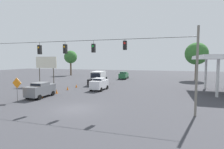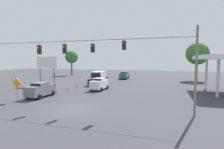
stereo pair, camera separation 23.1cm
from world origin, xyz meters
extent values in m
plane|color=#3D3D42|center=(0.00, 0.00, 0.00)|extent=(140.00, 140.00, 0.00)
cylinder|color=slate|center=(-11.05, -0.98, 3.86)|extent=(0.20, 0.20, 7.72)
cylinder|color=black|center=(0.00, -0.98, 6.80)|extent=(22.09, 0.04, 0.04)
cube|color=black|center=(-4.80, -0.98, 6.22)|extent=(0.32, 0.36, 0.85)
cylinder|color=black|center=(-4.80, -0.98, 6.72)|extent=(0.03, 0.03, 0.15)
cylinder|color=red|center=(-4.80, -0.79, 6.41)|extent=(0.20, 0.02, 0.20)
cube|color=black|center=(-1.60, -0.98, 6.03)|extent=(0.32, 0.36, 0.85)
cylinder|color=black|center=(-1.60, -0.98, 6.62)|extent=(0.03, 0.03, 0.35)
cylinder|color=green|center=(-1.60, -0.79, 6.22)|extent=(0.20, 0.02, 0.20)
cube|color=black|center=(1.60, -0.98, 6.01)|extent=(0.32, 0.36, 0.97)
cylinder|color=black|center=(1.60, -0.98, 6.64)|extent=(0.03, 0.03, 0.31)
cylinder|color=orange|center=(1.60, -0.79, 6.22)|extent=(0.20, 0.02, 0.20)
cube|color=black|center=(4.80, -0.98, 5.98)|extent=(0.32, 0.36, 1.00)
cylinder|color=black|center=(4.80, -0.98, 6.64)|extent=(0.03, 0.03, 0.32)
cylinder|color=orange|center=(4.80, -0.79, 6.21)|extent=(0.20, 0.02, 0.20)
cube|color=silver|center=(1.70, -11.16, 0.96)|extent=(1.96, 4.04, 1.28)
cube|color=silver|center=(1.70, -11.16, 1.78)|extent=(1.71, 1.82, 0.36)
cube|color=black|center=(1.75, -10.28, 1.78)|extent=(1.41, 0.09, 0.25)
cylinder|color=black|center=(2.65, -9.92, 0.32)|extent=(0.25, 0.65, 0.64)
cylinder|color=black|center=(0.89, -9.83, 0.32)|extent=(0.25, 0.65, 0.64)
cylinder|color=black|center=(2.52, -12.49, 0.32)|extent=(0.25, 0.65, 0.64)
cylinder|color=black|center=(0.76, -12.40, 0.32)|extent=(0.25, 0.65, 0.64)
cube|color=slate|center=(7.03, -3.65, 0.95)|extent=(1.85, 4.24, 1.26)
cube|color=slate|center=(7.03, -3.65, 1.76)|extent=(1.67, 1.88, 0.36)
cube|color=black|center=(7.02, -2.72, 1.76)|extent=(1.42, 0.04, 0.25)
cylinder|color=black|center=(7.90, -2.27, 0.32)|extent=(0.23, 0.64, 0.64)
cylinder|color=black|center=(6.12, -2.30, 0.32)|extent=(0.23, 0.64, 0.64)
cylinder|color=black|center=(7.95, -5.01, 0.32)|extent=(0.23, 0.64, 0.64)
cylinder|color=black|center=(6.17, -5.04, 0.32)|extent=(0.23, 0.64, 0.64)
cube|color=black|center=(4.21, -16.96, 0.82)|extent=(2.83, 6.36, 1.00)
cube|color=silver|center=(4.24, -17.27, 1.98)|extent=(2.45, 4.13, 1.31)
cube|color=black|center=(4.07, -15.28, 1.98)|extent=(1.84, 0.18, 0.92)
cylinder|color=black|center=(5.19, -14.86, 0.32)|extent=(0.27, 0.66, 0.64)
cylinder|color=black|center=(2.89, -15.05, 0.32)|extent=(0.27, 0.66, 0.64)
cylinder|color=black|center=(5.53, -18.86, 0.32)|extent=(0.27, 0.66, 0.64)
cylinder|color=black|center=(3.23, -19.06, 0.32)|extent=(0.27, 0.66, 0.64)
cube|color=#236038|center=(1.74, -29.00, 0.90)|extent=(1.83, 4.31, 1.15)
cube|color=#236038|center=(1.74, -29.00, 1.65)|extent=(1.66, 1.90, 0.36)
cube|color=black|center=(1.73, -28.05, 1.65)|extent=(1.42, 0.04, 0.25)
cylinder|color=black|center=(2.61, -27.60, 0.32)|extent=(0.23, 0.64, 0.64)
cylinder|color=black|center=(0.83, -27.62, 0.32)|extent=(0.23, 0.64, 0.64)
cylinder|color=black|center=(2.64, -30.38, 0.32)|extent=(0.23, 0.64, 0.64)
cylinder|color=black|center=(0.87, -30.40, 0.32)|extent=(0.23, 0.64, 0.64)
cone|color=orange|center=(6.78, -3.55, 0.31)|extent=(0.32, 0.32, 0.61)
cone|color=orange|center=(6.57, -6.49, 0.31)|extent=(0.32, 0.32, 0.61)
cone|color=orange|center=(6.64, -9.61, 0.31)|extent=(0.32, 0.32, 0.61)
cone|color=orange|center=(6.54, -12.38, 0.31)|extent=(0.32, 0.32, 0.61)
cylinder|color=silver|center=(-15.09, -17.39, 2.61)|extent=(0.36, 0.36, 5.23)
cylinder|color=silver|center=(-15.09, -10.47, 2.61)|extent=(0.36, 0.36, 5.23)
cylinder|color=#4C473D|center=(11.24, -12.47, 1.68)|extent=(0.16, 0.16, 3.36)
cylinder|color=#4C473D|center=(14.34, -12.47, 1.68)|extent=(0.16, 0.16, 3.36)
cube|color=silver|center=(12.79, -12.47, 4.44)|extent=(4.44, 0.12, 2.15)
cylinder|color=slate|center=(7.90, -0.75, 0.90)|extent=(0.06, 0.06, 1.80)
cube|color=orange|center=(7.90, -0.75, 2.21)|extent=(1.27, 0.04, 1.27)
cylinder|color=brown|center=(20.61, -34.90, 2.41)|extent=(0.49, 0.49, 4.82)
sphere|color=#336B2D|center=(20.61, -34.90, 5.95)|extent=(4.08, 4.08, 4.08)
cylinder|color=brown|center=(-15.71, -31.10, 2.49)|extent=(0.42, 0.42, 4.99)
sphere|color=#336B2D|center=(-15.71, -31.10, 6.45)|extent=(5.33, 5.33, 5.33)
camera|label=1|loc=(-8.41, 15.24, 4.80)|focal=28.00mm
camera|label=2|loc=(-8.63, 15.17, 4.80)|focal=28.00mm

